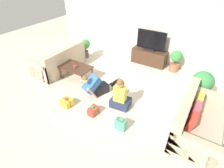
# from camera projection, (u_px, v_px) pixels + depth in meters

# --- Properties ---
(ground_plane) EXTENTS (16.00, 16.00, 0.00)m
(ground_plane) POSITION_uv_depth(u_px,v_px,m) (113.00, 92.00, 5.38)
(ground_plane) COLOR beige
(wall_back) EXTENTS (8.40, 0.06, 2.60)m
(wall_back) POSITION_uv_depth(u_px,v_px,m) (150.00, 28.00, 6.47)
(wall_back) COLOR beige
(wall_back) RESTS_ON ground_plane
(sofa_left) EXTENTS (0.92, 1.87, 0.88)m
(sofa_left) POSITION_uv_depth(u_px,v_px,m) (60.00, 62.00, 6.36)
(sofa_left) COLOR #C6B293
(sofa_left) RESTS_ON ground_plane
(sofa_right) EXTENTS (0.92, 1.87, 0.88)m
(sofa_right) POSITION_uv_depth(u_px,v_px,m) (197.00, 121.00, 4.00)
(sofa_right) COLOR #C6B293
(sofa_right) RESTS_ON ground_plane
(coffee_table) EXTENTS (1.05, 0.65, 0.48)m
(coffee_table) POSITION_uv_depth(u_px,v_px,m) (76.00, 68.00, 5.77)
(coffee_table) COLOR #472D1E
(coffee_table) RESTS_ON ground_plane
(tv_console) EXTENTS (1.31, 0.47, 0.57)m
(tv_console) POSITION_uv_depth(u_px,v_px,m) (149.00, 57.00, 6.76)
(tv_console) COLOR #472D1E
(tv_console) RESTS_ON ground_plane
(tv) EXTENTS (1.09, 0.20, 0.74)m
(tv) POSITION_uv_depth(u_px,v_px,m) (151.00, 42.00, 6.40)
(tv) COLOR black
(tv) RESTS_ON tv_console
(potted_plant_corner_left) EXTENTS (0.40, 0.40, 0.78)m
(potted_plant_corner_left) POSITION_uv_depth(u_px,v_px,m) (85.00, 46.00, 7.09)
(potted_plant_corner_left) COLOR #4C4C51
(potted_plant_corner_left) RESTS_ON ground_plane
(potted_plant_corner_right) EXTENTS (0.59, 0.59, 0.91)m
(potted_plant_corner_right) POSITION_uv_depth(u_px,v_px,m) (202.00, 83.00, 4.81)
(potted_plant_corner_right) COLOR #4C4C51
(potted_plant_corner_right) RESTS_ON ground_plane
(potted_plant_back_right) EXTENTS (0.41, 0.41, 0.79)m
(potted_plant_back_right) POSITION_uv_depth(u_px,v_px,m) (176.00, 60.00, 6.19)
(potted_plant_back_right) COLOR #A36042
(potted_plant_back_right) RESTS_ON ground_plane
(person_kneeling) EXTENTS (0.57, 0.84, 0.79)m
(person_kneeling) POSITION_uv_depth(u_px,v_px,m) (95.00, 86.00, 5.08)
(person_kneeling) COLOR #23232D
(person_kneeling) RESTS_ON ground_plane
(person_sitting) EXTENTS (0.56, 0.52, 0.91)m
(person_sitting) POSITION_uv_depth(u_px,v_px,m) (120.00, 97.00, 4.67)
(person_sitting) COLOR #283351
(person_sitting) RESTS_ON ground_plane
(dog) EXTENTS (0.15, 0.54, 0.31)m
(dog) POSITION_uv_depth(u_px,v_px,m) (115.00, 83.00, 5.42)
(dog) COLOR black
(dog) RESTS_ON ground_plane
(gift_box_a) EXTENTS (0.30, 0.29, 0.28)m
(gift_box_a) POSITION_uv_depth(u_px,v_px,m) (67.00, 102.00, 4.83)
(gift_box_a) COLOR yellow
(gift_box_a) RESTS_ON ground_plane
(gift_box_b) EXTENTS (0.21, 0.29, 0.27)m
(gift_box_b) POSITION_uv_depth(u_px,v_px,m) (93.00, 111.00, 4.57)
(gift_box_b) COLOR red
(gift_box_b) RESTS_ON ground_plane
(gift_bag_a) EXTENTS (0.27, 0.17, 0.32)m
(gift_bag_a) POSITION_uv_depth(u_px,v_px,m) (121.00, 124.00, 4.13)
(gift_bag_a) COLOR #4CA384
(gift_bag_a) RESTS_ON ground_plane
(mug) EXTENTS (0.12, 0.08, 0.09)m
(mug) POSITION_uv_depth(u_px,v_px,m) (75.00, 67.00, 5.64)
(mug) COLOR #B23D38
(mug) RESTS_ON coffee_table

